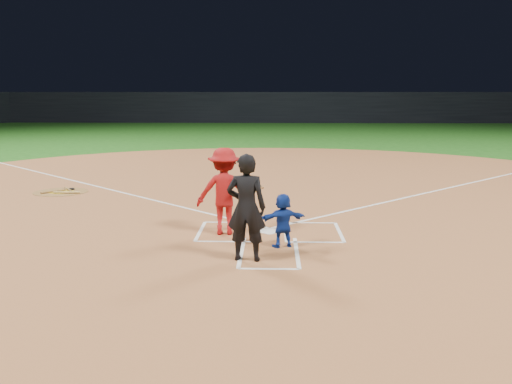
{
  "coord_description": "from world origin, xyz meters",
  "views": [
    {
      "loc": [
        0.07,
        -12.66,
        3.14
      ],
      "look_at": [
        -0.3,
        -0.4,
        1.0
      ],
      "focal_mm": 40.0,
      "sensor_mm": 36.0,
      "label": 1
    }
  ],
  "objects_px": {
    "on_deck_circle": "(61,192)",
    "catcher": "(283,220)",
    "umpire": "(246,208)",
    "batter_at_plate": "(224,191)",
    "home_plate": "(270,231)"
  },
  "relations": [
    {
      "from": "umpire",
      "to": "catcher",
      "type": "bearing_deg",
      "value": -120.26
    },
    {
      "from": "home_plate",
      "to": "batter_at_plate",
      "type": "relative_size",
      "value": 0.31
    },
    {
      "from": "umpire",
      "to": "batter_at_plate",
      "type": "distance_m",
      "value": 2.11
    },
    {
      "from": "catcher",
      "to": "umpire",
      "type": "height_order",
      "value": "umpire"
    },
    {
      "from": "catcher",
      "to": "batter_at_plate",
      "type": "bearing_deg",
      "value": -59.12
    },
    {
      "from": "home_plate",
      "to": "on_deck_circle",
      "type": "relative_size",
      "value": 0.35
    },
    {
      "from": "home_plate",
      "to": "on_deck_circle",
      "type": "distance_m",
      "value": 8.39
    },
    {
      "from": "home_plate",
      "to": "batter_at_plate",
      "type": "bearing_deg",
      "value": 11.68
    },
    {
      "from": "on_deck_circle",
      "to": "catcher",
      "type": "height_order",
      "value": "catcher"
    },
    {
      "from": "batter_at_plate",
      "to": "on_deck_circle",
      "type": "bearing_deg",
      "value": 137.25
    },
    {
      "from": "on_deck_circle",
      "to": "batter_at_plate",
      "type": "xyz_separation_m",
      "value": [
        5.69,
        -5.26,
        0.96
      ]
    },
    {
      "from": "catcher",
      "to": "batter_at_plate",
      "type": "relative_size",
      "value": 0.58
    },
    {
      "from": "home_plate",
      "to": "catcher",
      "type": "xyz_separation_m",
      "value": [
        0.27,
        -1.28,
        0.55
      ]
    },
    {
      "from": "catcher",
      "to": "umpire",
      "type": "relative_size",
      "value": 0.55
    },
    {
      "from": "home_plate",
      "to": "catcher",
      "type": "relative_size",
      "value": 0.54
    }
  ]
}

